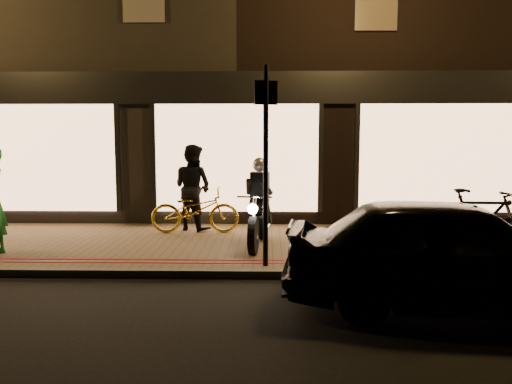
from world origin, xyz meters
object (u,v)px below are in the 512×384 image
sign_post (266,156)px  parked_car (455,253)px  motorcycle (259,212)px  bicycle_gold (195,210)px

sign_post → parked_car: size_ratio=0.74×
motorcycle → parked_car: motorcycle is taller
motorcycle → bicycle_gold: bearing=144.0°
motorcycle → bicycle_gold: size_ratio=1.09×
sign_post → parked_car: sign_post is taller
motorcycle → sign_post: size_ratio=0.65×
bicycle_gold → parked_car: bearing=-141.8°
bicycle_gold → sign_post: bearing=-154.5°
motorcycle → sign_post: 1.77m
motorcycle → sign_post: bearing=-78.5°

